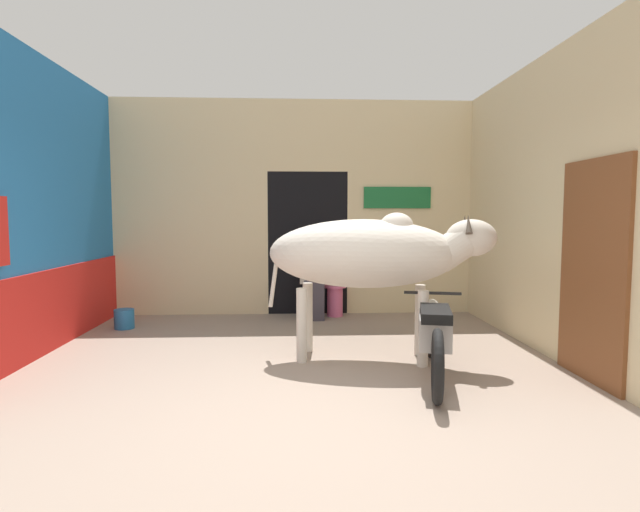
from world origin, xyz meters
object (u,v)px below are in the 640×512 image
(bucket, at_px, (124,319))
(motorcycle_near, at_px, (434,333))
(cow, at_px, (372,254))
(shopkeeper_seated, at_px, (314,272))
(plastic_stool, at_px, (335,300))

(bucket, bearing_deg, motorcycle_near, -31.63)
(cow, relative_size, bucket, 9.25)
(shopkeeper_seated, height_order, plastic_stool, shopkeeper_seated)
(cow, relative_size, shopkeeper_seated, 1.86)
(plastic_stool, bearing_deg, cow, -84.92)
(motorcycle_near, bearing_deg, plastic_stool, 103.48)
(plastic_stool, xyz_separation_m, bucket, (-2.90, -0.69, -0.12))
(shopkeeper_seated, bearing_deg, motorcycle_near, -69.50)
(plastic_stool, distance_m, bucket, 2.98)
(shopkeeper_seated, bearing_deg, bucket, -168.65)
(shopkeeper_seated, bearing_deg, cow, -75.91)
(cow, height_order, plastic_stool, cow)
(cow, distance_m, motorcycle_near, 1.07)
(cow, relative_size, plastic_stool, 5.09)
(plastic_stool, bearing_deg, motorcycle_near, -76.52)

